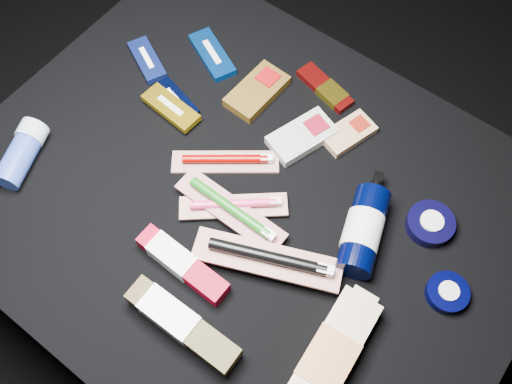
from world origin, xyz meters
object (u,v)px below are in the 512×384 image
Objects in this scene: bodywash_bottle at (333,352)px; deodorant_stick at (22,153)px; lotion_bottle at (363,231)px; toothpaste_carton_red at (179,262)px.

deodorant_stick is at bearing 179.65° from bodywash_bottle.
bodywash_bottle is at bearing -17.22° from deodorant_stick.
toothpaste_carton_red is at bearing -152.29° from lotion_bottle.
bodywash_bottle is 0.63m from deodorant_stick.
toothpaste_carton_red is (-0.21, -0.22, -0.01)m from lotion_bottle.
toothpaste_carton_red is (-0.28, -0.03, -0.00)m from bodywash_bottle.
lotion_bottle is at bearing 105.27° from bodywash_bottle.
deodorant_stick is (-0.56, -0.23, -0.01)m from lotion_bottle.
deodorant_stick is 0.35m from toothpaste_carton_red.
toothpaste_carton_red is at bearing -18.80° from deodorant_stick.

